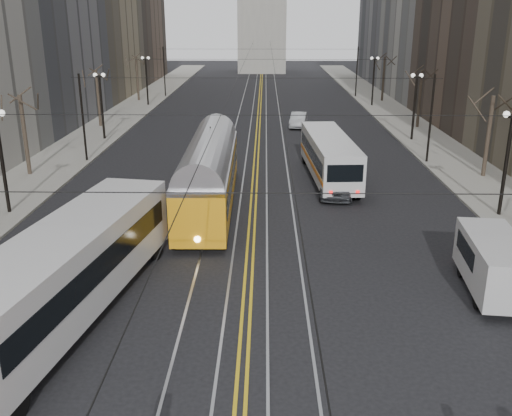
{
  "coord_description": "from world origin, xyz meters",
  "views": [
    {
      "loc": [
        0.67,
        -12.07,
        10.69
      ],
      "look_at": [
        0.31,
        10.48,
        3.0
      ],
      "focal_mm": 40.0,
      "sensor_mm": 36.0,
      "label": 1
    }
  ],
  "objects_px": {
    "sedan_grey": "(337,181)",
    "sedan_silver": "(298,120)",
    "transit_bus": "(68,275)",
    "rear_bus": "(329,158)",
    "streetcar": "(209,180)",
    "cargo_van": "(494,267)"
  },
  "relations": [
    {
      "from": "sedan_grey",
      "to": "sedan_silver",
      "type": "bearing_deg",
      "value": 101.83
    },
    {
      "from": "transit_bus",
      "to": "rear_bus",
      "type": "bearing_deg",
      "value": 68.21
    },
    {
      "from": "streetcar",
      "to": "rear_bus",
      "type": "xyz_separation_m",
      "value": [
        7.5,
        6.14,
        -0.2
      ]
    },
    {
      "from": "streetcar",
      "to": "cargo_van",
      "type": "bearing_deg",
      "value": -41.16
    },
    {
      "from": "sedan_silver",
      "to": "transit_bus",
      "type": "bearing_deg",
      "value": -97.37
    },
    {
      "from": "rear_bus",
      "to": "transit_bus",
      "type": "bearing_deg",
      "value": -124.56
    },
    {
      "from": "cargo_van",
      "to": "sedan_silver",
      "type": "xyz_separation_m",
      "value": [
        -5.82,
        35.71,
        -0.44
      ]
    },
    {
      "from": "rear_bus",
      "to": "cargo_van",
      "type": "bearing_deg",
      "value": -77.04
    },
    {
      "from": "transit_bus",
      "to": "streetcar",
      "type": "bearing_deg",
      "value": 82.21
    },
    {
      "from": "rear_bus",
      "to": "streetcar",
      "type": "bearing_deg",
      "value": -143.91
    },
    {
      "from": "transit_bus",
      "to": "cargo_van",
      "type": "relative_size",
      "value": 2.62
    },
    {
      "from": "cargo_van",
      "to": "sedan_silver",
      "type": "height_order",
      "value": "cargo_van"
    },
    {
      "from": "transit_bus",
      "to": "sedan_silver",
      "type": "relative_size",
      "value": 3.18
    },
    {
      "from": "cargo_van",
      "to": "rear_bus",
      "type": "bearing_deg",
      "value": 111.97
    },
    {
      "from": "transit_bus",
      "to": "streetcar",
      "type": "xyz_separation_m",
      "value": [
        3.96,
        12.67,
        -0.03
      ]
    },
    {
      "from": "sedan_grey",
      "to": "transit_bus",
      "type": "bearing_deg",
      "value": -118.21
    },
    {
      "from": "rear_bus",
      "to": "sedan_silver",
      "type": "xyz_separation_m",
      "value": [
        -1.0,
        19.09,
        -0.77
      ]
    },
    {
      "from": "sedan_silver",
      "to": "streetcar",
      "type": "bearing_deg",
      "value": -96.38
    },
    {
      "from": "streetcar",
      "to": "cargo_van",
      "type": "xyz_separation_m",
      "value": [
        12.32,
        -10.48,
        -0.53
      ]
    },
    {
      "from": "transit_bus",
      "to": "cargo_van",
      "type": "height_order",
      "value": "transit_bus"
    },
    {
      "from": "rear_bus",
      "to": "cargo_van",
      "type": "xyz_separation_m",
      "value": [
        4.82,
        -16.62,
        -0.33
      ]
    },
    {
      "from": "rear_bus",
      "to": "sedan_grey",
      "type": "bearing_deg",
      "value": -90.4
    }
  ]
}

